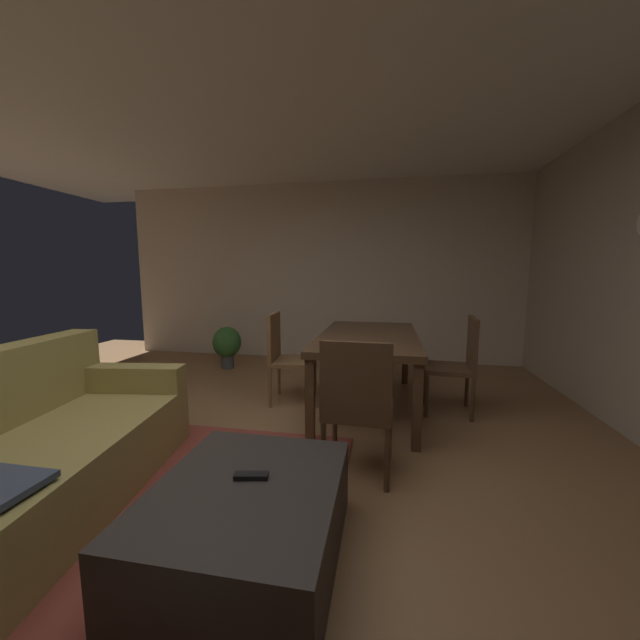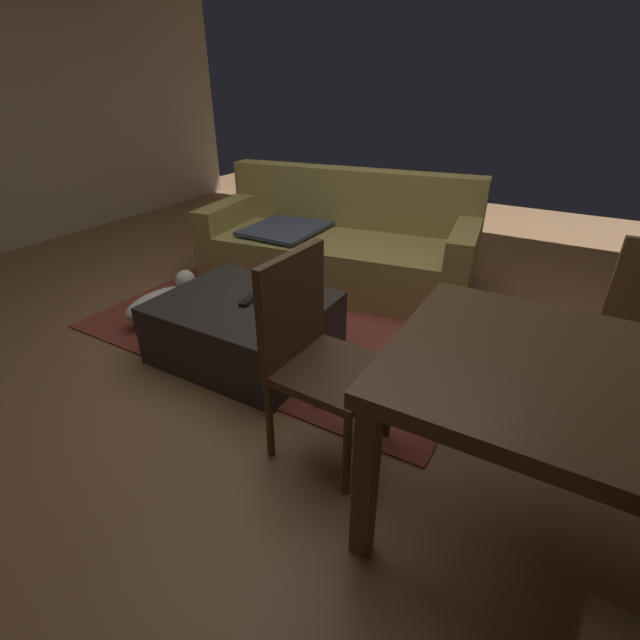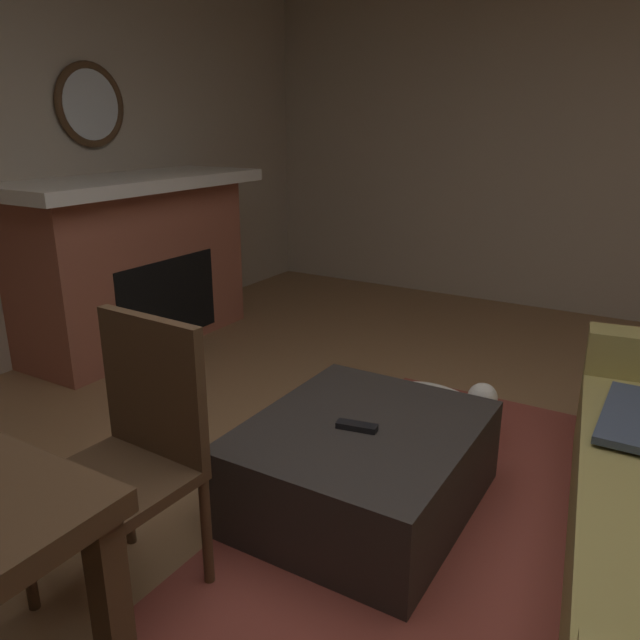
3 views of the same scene
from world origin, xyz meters
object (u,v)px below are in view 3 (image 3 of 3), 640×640
object	(u,v)px
ottoman_coffee_table	(362,466)
tv_remote	(357,426)
round_wall_mirror	(91,105)
dining_chair_west	(132,445)
small_dog	(444,403)
fireplace	(135,261)

from	to	relation	value
ottoman_coffee_table	tv_remote	world-z (taller)	tv_remote
round_wall_mirror	tv_remote	xyz separation A→B (m)	(1.01, 2.54, -1.22)
round_wall_mirror	dining_chair_west	size ratio (longest dim) A/B	0.59
ottoman_coffee_table	small_dog	world-z (taller)	ottoman_coffee_table
tv_remote	dining_chair_west	xyz separation A→B (m)	(0.72, -0.44, 0.14)
fireplace	small_dog	size ratio (longest dim) A/B	3.23
round_wall_mirror	small_dog	world-z (taller)	round_wall_mirror
dining_chair_west	small_dog	distance (m)	1.67
round_wall_mirror	ottoman_coffee_table	bearing A→B (deg)	69.35
fireplace	dining_chair_west	distance (m)	2.51
tv_remote	dining_chair_west	bearing A→B (deg)	-42.73
round_wall_mirror	ottoman_coffee_table	xyz separation A→B (m)	(0.96, 2.55, -1.42)
fireplace	tv_remote	bearing A→B (deg)	65.96
fireplace	dining_chair_west	bearing A→B (deg)	46.47
round_wall_mirror	tv_remote	world-z (taller)	round_wall_mirror
fireplace	ottoman_coffee_table	xyz separation A→B (m)	(0.96, 2.26, -0.40)
small_dog	fireplace	bearing A→B (deg)	-94.25
round_wall_mirror	ottoman_coffee_table	size ratio (longest dim) A/B	0.56
round_wall_mirror	small_dog	distance (m)	2.98
small_dog	dining_chair_west	bearing A→B (deg)	-17.90
small_dog	ottoman_coffee_table	bearing A→B (deg)	-4.06
ottoman_coffee_table	tv_remote	size ratio (longest dim) A/B	6.16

